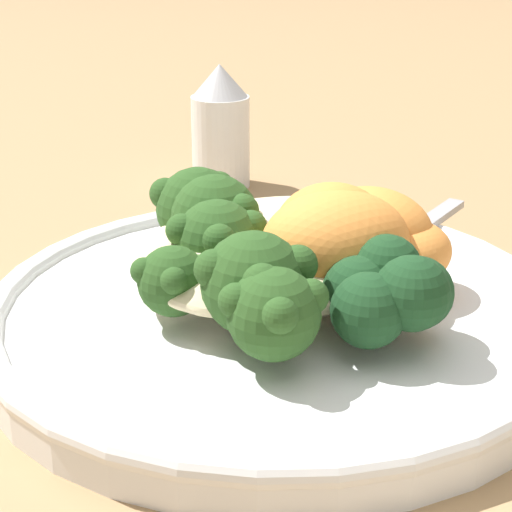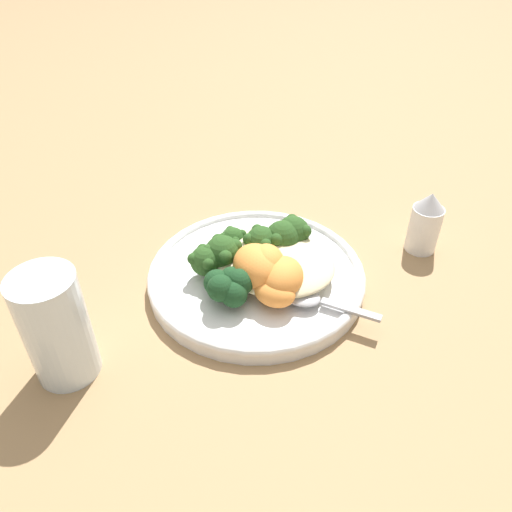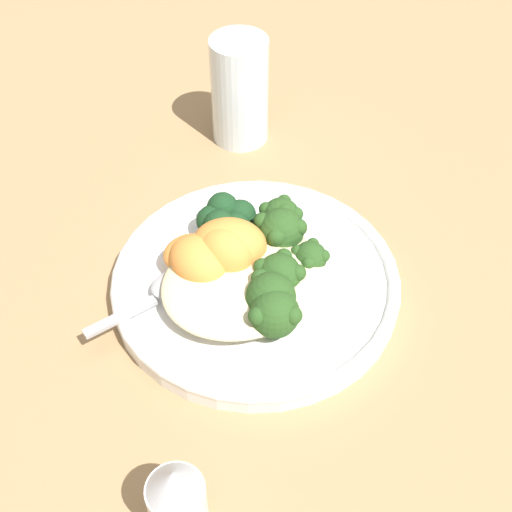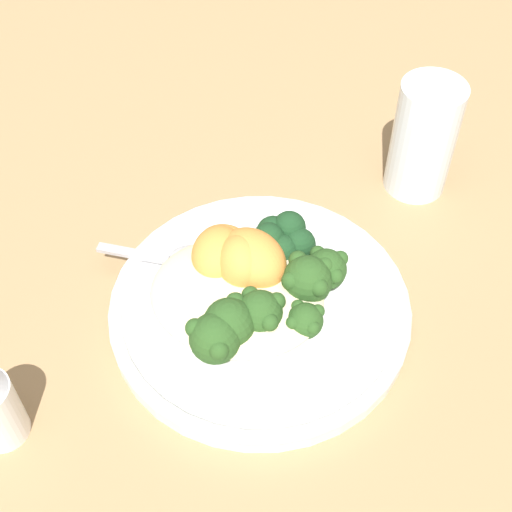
{
  "view_description": "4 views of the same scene",
  "coord_description": "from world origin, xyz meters",
  "views": [
    {
      "loc": [
        0.26,
        0.19,
        0.18
      ],
      "look_at": [
        -0.01,
        -0.02,
        0.04
      ],
      "focal_mm": 60.0,
      "sensor_mm": 36.0,
      "label": 1
    },
    {
      "loc": [
        -0.23,
        0.39,
        0.4
      ],
      "look_at": [
        -0.01,
        -0.02,
        0.03
      ],
      "focal_mm": 35.0,
      "sensor_mm": 36.0,
      "label": 2
    },
    {
      "loc": [
        -0.24,
        -0.38,
        0.5
      ],
      "look_at": [
        -0.02,
        -0.01,
        0.04
      ],
      "focal_mm": 50.0,
      "sensor_mm": 36.0,
      "label": 3
    },
    {
      "loc": [
        0.08,
        -0.37,
        0.51
      ],
      "look_at": [
        -0.03,
        0.0,
        0.06
      ],
      "focal_mm": 50.0,
      "sensor_mm": 36.0,
      "label": 4
    }
  ],
  "objects": [
    {
      "name": "quinoa_mound",
      "position": [
        -0.04,
        -0.03,
        0.03
      ],
      "size": [
        0.15,
        0.13,
        0.02
      ],
      "primitive_type": "ellipsoid",
      "color": "beige",
      "rests_on": "plate"
    },
    {
      "name": "broccoli_stalk_2",
      "position": [
        -0.02,
        -0.04,
        0.04
      ],
      "size": [
        0.08,
        0.08,
        0.04
      ],
      "rotation": [
        0.0,
        0.0,
        5.49
      ],
      "color": "#ADC675",
      "rests_on": "plate"
    },
    {
      "name": "broccoli_stalk_3",
      "position": [
        0.01,
        -0.03,
        0.03
      ],
      "size": [
        0.1,
        0.06,
        0.03
      ],
      "rotation": [
        0.0,
        0.0,
        5.87
      ],
      "color": "#ADC675",
      "rests_on": "plate"
    },
    {
      "name": "broccoli_stalk_1",
      "position": [
        -0.03,
        -0.06,
        0.04
      ],
      "size": [
        0.05,
        0.1,
        0.04
      ],
      "rotation": [
        0.0,
        0.0,
        5.04
      ],
      "color": "#ADC675",
      "rests_on": "plate"
    },
    {
      "name": "salt_shaker",
      "position": [
        -0.18,
        -0.18,
        0.04
      ],
      "size": [
        0.04,
        0.04,
        0.08
      ],
      "color": "white",
      "rests_on": "ground_plane"
    },
    {
      "name": "water_glass",
      "position": [
        0.09,
        0.19,
        0.06
      ],
      "size": [
        0.06,
        0.06,
        0.12
      ],
      "primitive_type": "cylinder",
      "color": "silver",
      "rests_on": "ground_plane"
    },
    {
      "name": "broccoli_stalk_0",
      "position": [
        -0.04,
        -0.06,
        0.04
      ],
      "size": [
        0.05,
        0.12,
        0.04
      ],
      "rotation": [
        0.0,
        0.0,
        4.89
      ],
      "color": "#ADC675",
      "rests_on": "plate"
    },
    {
      "name": "sweet_potato_chunk_0",
      "position": [
        -0.06,
        0.01,
        0.04
      ],
      "size": [
        0.06,
        0.07,
        0.04
      ],
      "primitive_type": "ellipsoid",
      "rotation": [
        0.0,
        0.0,
        4.91
      ],
      "color": "orange",
      "rests_on": "plate"
    },
    {
      "name": "kale_tuft",
      "position": [
        -0.02,
        0.04,
        0.04
      ],
      "size": [
        0.05,
        0.05,
        0.04
      ],
      "color": "#193D1E",
      "rests_on": "plate"
    },
    {
      "name": "sweet_potato_chunk_3",
      "position": [
        -0.04,
        0.0,
        0.05
      ],
      "size": [
        0.06,
        0.07,
        0.05
      ],
      "primitive_type": "ellipsoid",
      "rotation": [
        0.0,
        0.0,
        2.06
      ],
      "color": "orange",
      "rests_on": "plate"
    },
    {
      "name": "broccoli_stalk_5",
      "position": [
        0.01,
        0.01,
        0.04
      ],
      "size": [
        0.11,
        0.05,
        0.04
      ],
      "rotation": [
        0.0,
        0.0,
        6.55
      ],
      "color": "#ADC675",
      "rests_on": "plate"
    },
    {
      "name": "broccoli_stalk_4",
      "position": [
        0.01,
        0.0,
        0.04
      ],
      "size": [
        0.1,
        0.04,
        0.04
      ],
      "rotation": [
        0.0,
        0.0,
        6.35
      ],
      "color": "#ADC675",
      "rests_on": "plate"
    },
    {
      "name": "ground_plane",
      "position": [
        0.0,
        0.0,
        0.0
      ],
      "size": [
        4.0,
        4.0,
        0.0
      ],
      "primitive_type": "plane",
      "color": "#9E7A51"
    },
    {
      "name": "spoon",
      "position": [
        -0.09,
        0.01,
        0.03
      ],
      "size": [
        0.11,
        0.03,
        0.01
      ],
      "rotation": [
        0.0,
        0.0,
        3.19
      ],
      "color": "#A3A3A8",
      "rests_on": "plate"
    },
    {
      "name": "plate",
      "position": [
        -0.02,
        -0.02,
        0.01
      ],
      "size": [
        0.26,
        0.26,
        0.02
      ],
      "color": "white",
      "rests_on": "ground_plane"
    },
    {
      "name": "sweet_potato_chunk_2",
      "position": [
        -0.06,
        0.03,
        0.04
      ],
      "size": [
        0.05,
        0.04,
        0.03
      ],
      "primitive_type": "ellipsoid",
      "rotation": [
        0.0,
        0.0,
        3.09
      ],
      "color": "orange",
      "rests_on": "plate"
    },
    {
      "name": "sweet_potato_chunk_1",
      "position": [
        -0.03,
        0.01,
        0.05
      ],
      "size": [
        0.09,
        0.08,
        0.05
      ],
      "primitive_type": "ellipsoid",
      "rotation": [
        0.0,
        0.0,
        5.67
      ],
      "color": "orange",
      "rests_on": "plate"
    }
  ]
}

